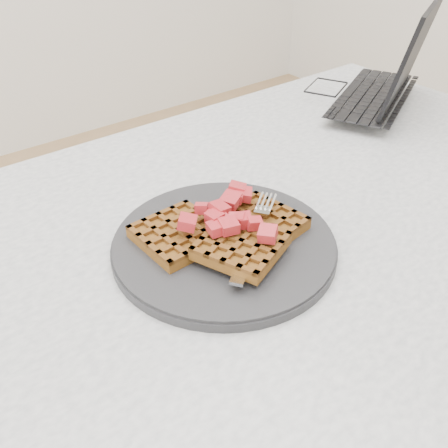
# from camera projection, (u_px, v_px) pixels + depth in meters

# --- Properties ---
(table) EXTENTS (1.20, 0.80, 0.75)m
(table) POSITION_uv_depth(u_px,v_px,m) (286.00, 281.00, 0.76)
(table) COLOR silver
(table) RESTS_ON ground
(plate) EXTENTS (0.29, 0.29, 0.02)m
(plate) POSITION_uv_depth(u_px,v_px,m) (224.00, 244.00, 0.64)
(plate) COLOR black
(plate) RESTS_ON table
(waffles) EXTENTS (0.20, 0.18, 0.03)m
(waffles) POSITION_uv_depth(u_px,v_px,m) (226.00, 234.00, 0.62)
(waffles) COLOR brown
(waffles) RESTS_ON plate
(strawberry_pile) EXTENTS (0.15, 0.15, 0.02)m
(strawberry_pile) POSITION_uv_depth(u_px,v_px,m) (224.00, 215.00, 0.61)
(strawberry_pile) COLOR maroon
(strawberry_pile) RESTS_ON waffles
(fork) EXTENTS (0.16, 0.12, 0.02)m
(fork) POSITION_uv_depth(u_px,v_px,m) (256.00, 237.00, 0.62)
(fork) COLOR silver
(fork) RESTS_ON plate
(laptop) EXTENTS (0.36, 0.33, 0.21)m
(laptop) POSITION_uv_depth(u_px,v_px,m) (364.00, 87.00, 1.02)
(laptop) COLOR black
(laptop) RESTS_ON table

